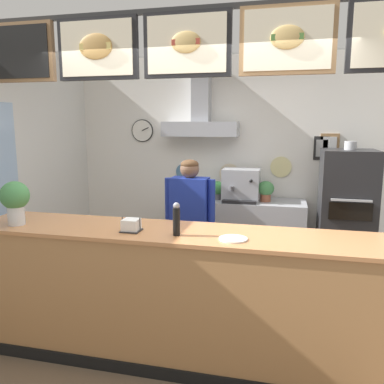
# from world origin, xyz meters

# --- Properties ---
(ground_plane) EXTENTS (5.48, 5.48, 0.00)m
(ground_plane) POSITION_xyz_m (0.00, 0.00, 0.00)
(ground_plane) COLOR brown
(back_wall_assembly) EXTENTS (4.54, 2.61, 2.85)m
(back_wall_assembly) POSITION_xyz_m (-0.02, 2.12, 1.53)
(back_wall_assembly) COLOR #9E9E99
(back_wall_assembly) RESTS_ON ground_plane
(service_counter) EXTENTS (3.47, 0.66, 1.08)m
(service_counter) POSITION_xyz_m (0.00, -0.43, 0.54)
(service_counter) COLOR #B77F4C
(service_counter) RESTS_ON ground_plane
(back_prep_counter) EXTENTS (1.80, 0.61, 0.90)m
(back_prep_counter) POSITION_xyz_m (0.16, 1.88, 0.44)
(back_prep_counter) COLOR #A3A5AD
(back_prep_counter) RESTS_ON ground_plane
(pizza_oven) EXTENTS (0.63, 0.67, 1.70)m
(pizza_oven) POSITION_xyz_m (1.51, 1.66, 0.80)
(pizza_oven) COLOR #232326
(pizza_oven) RESTS_ON ground_plane
(shop_worker) EXTENTS (0.56, 0.23, 1.53)m
(shop_worker) POSITION_xyz_m (-0.22, 0.74, 0.83)
(shop_worker) COLOR #232328
(shop_worker) RESTS_ON ground_plane
(espresso_machine) EXTENTS (0.48, 0.45, 0.42)m
(espresso_machine) POSITION_xyz_m (0.21, 1.86, 1.10)
(espresso_machine) COLOR #A3A5AD
(espresso_machine) RESTS_ON back_prep_counter
(potted_basil) EXTENTS (0.21, 0.21, 0.25)m
(potted_basil) POSITION_xyz_m (-0.11, 1.87, 1.03)
(potted_basil) COLOR #4C4C51
(potted_basil) RESTS_ON back_prep_counter
(potted_thyme) EXTENTS (0.14, 0.14, 0.19)m
(potted_thyme) POSITION_xyz_m (-0.47, 1.89, 1.00)
(potted_thyme) COLOR #9E563D
(potted_thyme) RESTS_ON back_prep_counter
(potted_sage) EXTENTS (0.22, 0.22, 0.27)m
(potted_sage) POSITION_xyz_m (0.53, 1.87, 1.05)
(potted_sage) COLOR #9E563D
(potted_sage) RESTS_ON back_prep_counter
(napkin_holder) EXTENTS (0.15, 0.15, 0.11)m
(napkin_holder) POSITION_xyz_m (-0.38, -0.52, 1.12)
(napkin_holder) COLOR #262628
(napkin_holder) RESTS_ON service_counter
(condiment_plate) EXTENTS (0.21, 0.21, 0.01)m
(condiment_plate) POSITION_xyz_m (0.43, -0.56, 1.09)
(condiment_plate) COLOR white
(condiment_plate) RESTS_ON service_counter
(pepper_grinder) EXTENTS (0.05, 0.05, 0.25)m
(pepper_grinder) POSITION_xyz_m (0.00, -0.55, 1.20)
(pepper_grinder) COLOR black
(pepper_grinder) RESTS_ON service_counter
(basil_vase) EXTENTS (0.23, 0.23, 0.36)m
(basil_vase) POSITION_xyz_m (-1.38, -0.55, 1.29)
(basil_vase) COLOR silver
(basil_vase) RESTS_ON service_counter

